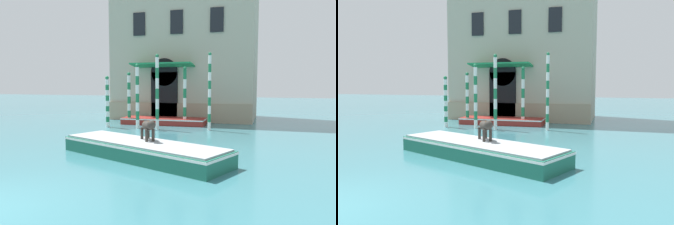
{
  "view_description": "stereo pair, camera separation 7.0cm",
  "coord_description": "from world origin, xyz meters",
  "views": [
    {
      "loc": [
        6.34,
        -5.4,
        2.82
      ],
      "look_at": [
        0.98,
        11.59,
        1.2
      ],
      "focal_mm": 35.0,
      "sensor_mm": 36.0,
      "label": 1
    },
    {
      "loc": [
        6.41,
        -5.38,
        2.82
      ],
      "look_at": [
        0.98,
        11.59,
        1.2
      ],
      "focal_mm": 35.0,
      "sensor_mm": 36.0,
      "label": 2
    }
  ],
  "objects": [
    {
      "name": "mooring_pole_1",
      "position": [
        0.95,
        15.35,
        1.95
      ],
      "size": [
        0.23,
        0.23,
        3.87
      ],
      "color": "white",
      "rests_on": "ground_plane"
    },
    {
      "name": "mooring_pole_2",
      "position": [
        -3.57,
        13.21,
        1.64
      ],
      "size": [
        0.23,
        0.23,
        3.25
      ],
      "color": "white",
      "rests_on": "ground_plane"
    },
    {
      "name": "boat_foreground",
      "position": [
        1.76,
        5.8,
        0.34
      ],
      "size": [
        7.25,
        4.45,
        0.64
      ],
      "rotation": [
        0.0,
        0.0,
        -0.39
      ],
      "color": "#1E6651",
      "rests_on": "ground_plane"
    },
    {
      "name": "mooring_pole_5",
      "position": [
        -2.82,
        14.88,
        1.78
      ],
      "size": [
        0.23,
        0.23,
        3.53
      ],
      "color": "white",
      "rests_on": "ground_plane"
    },
    {
      "name": "mooring_pole_3",
      "position": [
        -1.51,
        13.22,
        2.01
      ],
      "size": [
        0.23,
        0.23,
        3.98
      ],
      "color": "white",
      "rests_on": "ground_plane"
    },
    {
      "name": "boat_moored_near_palazzo",
      "position": [
        -0.59,
        15.67,
        0.23
      ],
      "size": [
        5.74,
        2.12,
        0.44
      ],
      "rotation": [
        0.0,
        0.0,
        0.05
      ],
      "color": "maroon",
      "rests_on": "ground_plane"
    },
    {
      "name": "mooring_pole_0",
      "position": [
        -0.2,
        13.17,
        2.28
      ],
      "size": [
        0.21,
        0.21,
        4.53
      ],
      "color": "white",
      "rests_on": "ground_plane"
    },
    {
      "name": "dog_on_deck",
      "position": [
        1.94,
        6.05,
        1.18
      ],
      "size": [
        0.86,
        1.05,
        0.83
      ],
      "rotation": [
        0.0,
        0.0,
        -0.91
      ],
      "color": "#332D28",
      "rests_on": "boat_foreground"
    },
    {
      "name": "palazzo_left",
      "position": [
        -0.19,
        20.37,
        7.97
      ],
      "size": [
        10.73,
        7.4,
        15.99
      ],
      "color": "#B2A893",
      "rests_on": "ground_plane"
    },
    {
      "name": "mooring_pole_4",
      "position": [
        2.87,
        13.73,
        2.31
      ],
      "size": [
        0.19,
        0.19,
        4.6
      ],
      "color": "white",
      "rests_on": "ground_plane"
    }
  ]
}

